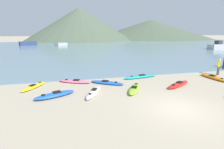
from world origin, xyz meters
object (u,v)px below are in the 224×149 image
Objects in this scene: kayak_on_sand_2 at (214,77)px; kayak_on_sand_7 at (141,77)px; kayak_on_sand_1 at (34,86)px; moored_boat_0 at (61,44)px; kayak_on_sand_0 at (107,83)px; kayak_on_sand_3 at (178,84)px; kayak_on_sand_4 at (135,89)px; kayak_on_sand_6 at (75,81)px; kayak_on_sand_5 at (94,92)px; person_near_waterline at (219,66)px; moored_boat_2 at (217,46)px; kayak_on_sand_8 at (55,95)px; moored_boat_1 at (28,43)px.

kayak_on_sand_2 is 0.89× the size of kayak_on_sand_7.
moored_boat_0 is at bearing 88.83° from kayak_on_sand_1.
kayak_on_sand_1 is (-5.85, 0.36, 0.00)m from kayak_on_sand_0.
kayak_on_sand_3 is 3.91m from kayak_on_sand_4.
kayak_on_sand_5 is at bearing -70.73° from kayak_on_sand_6.
kayak_on_sand_3 is 6.65m from person_near_waterline.
moored_boat_0 is (-6.57, 48.43, 0.32)m from kayak_on_sand_4.
kayak_on_sand_4 is at bearing -82.27° from moored_boat_0.
kayak_on_sand_5 reaches higher than kayak_on_sand_3.
kayak_on_sand_4 is 0.79× the size of kayak_on_sand_7.
kayak_on_sand_7 is (1.93, 3.33, -0.01)m from kayak_on_sand_4.
kayak_on_sand_2 is 0.80× the size of moored_boat_0.
kayak_on_sand_6 is at bearing -179.33° from kayak_on_sand_7.
moored_boat_0 is at bearing 97.73° from kayak_on_sand_4.
moored_boat_2 is at bearing 41.28° from kayak_on_sand_3.
moored_boat_1 reaches higher than kayak_on_sand_8.
kayak_on_sand_5 is at bearing -144.69° from moored_boat_2.
moored_boat_0 is (-3.44, 48.49, 0.31)m from kayak_on_sand_5.
moored_boat_1 reaches higher than kayak_on_sand_3.
kayak_on_sand_8 is (-5.77, 0.08, 0.01)m from kayak_on_sand_4.
moored_boat_0 is (-8.50, 45.10, 0.33)m from kayak_on_sand_7.
kayak_on_sand_3 is at bearing 0.43° from kayak_on_sand_8.
kayak_on_sand_5 is 3.52m from kayak_on_sand_6.
kayak_on_sand_2 is 1.14× the size of kayak_on_sand_4.
kayak_on_sand_6 is 14.44m from person_near_waterline.
kayak_on_sand_3 is at bearing -159.76° from person_near_waterline.
kayak_on_sand_4 is 53.86m from moored_boat_1.
kayak_on_sand_1 is at bearing -150.60° from moored_boat_2.
moored_boat_2 is at bearing -28.14° from moored_boat_1.
moored_boat_1 reaches higher than kayak_on_sand_4.
moored_boat_0 is (0.94, 45.87, 0.34)m from kayak_on_sand_1.
kayak_on_sand_3 is 7.04m from kayak_on_sand_5.
moored_boat_1 reaches higher than kayak_on_sand_1.
kayak_on_sand_3 is 49.40m from moored_boat_0.
kayak_on_sand_4 is 0.70× the size of moored_boat_0.
kayak_on_sand_8 is (-1.48, -3.18, 0.04)m from kayak_on_sand_6.
kayak_on_sand_5 is (-7.04, -0.21, 0.01)m from kayak_on_sand_3.
kayak_on_sand_8 is (-14.26, -1.20, 0.01)m from kayak_on_sand_2.
moored_boat_2 is (28.11, 24.68, 0.67)m from kayak_on_sand_3.
person_near_waterline is 48.93m from moored_boat_0.
kayak_on_sand_3 is (11.42, -2.41, 0.02)m from kayak_on_sand_1.
person_near_waterline reaches higher than kayak_on_sand_8.
person_near_waterline is (15.87, 2.36, 0.82)m from kayak_on_sand_8.
kayak_on_sand_1 is 16.05m from kayak_on_sand_2.
kayak_on_sand_5 reaches higher than kayak_on_sand_0.
kayak_on_sand_0 is 0.89× the size of kayak_on_sand_2.
kayak_on_sand_4 is 0.51× the size of moored_boat_1.
kayak_on_sand_2 reaches higher than kayak_on_sand_1.
kayak_on_sand_0 is at bearing 56.93° from kayak_on_sand_5.
kayak_on_sand_2 is at bearing -4.58° from kayak_on_sand_1.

